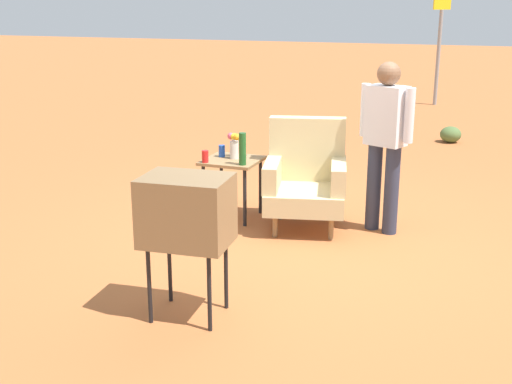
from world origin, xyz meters
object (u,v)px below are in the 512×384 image
Objects in this scene: person_standing at (385,137)px; flower_vase at (234,144)px; road_sign at (439,40)px; bottle_short_clear at (235,147)px; tv_on_stand at (187,211)px; soda_can_red at (205,156)px; soda_can_blue at (222,151)px; side_table at (232,168)px; bottle_wine_green at (242,149)px; armchair at (306,177)px.

person_standing is 1.53m from flower_vase.
road_sign reaches higher than bottle_short_clear.
tv_on_stand reaches higher than soda_can_red.
side_table is at bearing -23.61° from soda_can_blue.
bottle_wine_green is 1.21× the size of flower_vase.
road_sign reaches higher than armchair.
road_sign is 20.00× the size of soda_can_blue.
road_sign reaches higher than bottle_wine_green.
flower_vase is (0.03, -0.10, 0.05)m from bottle_short_clear.
road_sign is 8.97m from bottle_wine_green.
road_sign reaches higher than flower_vase.
soda_can_blue is (-0.92, 0.06, 0.18)m from armchair.
bottle_wine_green is 0.28m from flower_vase.
bottle_short_clear is at bearing 104.43° from tv_on_stand.
bottle_short_clear is 1.64× the size of soda_can_blue.
tv_on_stand is at bearing -112.56° from person_standing.
tv_on_stand reaches higher than flower_vase.
tv_on_stand is 2.02m from bottle_wine_green.
soda_can_red is at bearing -168.63° from person_standing.
road_sign is 12.20× the size of bottle_short_clear.
armchair is 8.76m from road_sign.
road_sign is 8.68m from bottle_short_clear.
soda_can_blue is (-1.67, -0.06, -0.26)m from person_standing.
soda_can_red is 0.38× the size of bottle_wine_green.
bottle_wine_green is at bearing -161.85° from armchair.
soda_can_blue is at bearing 176.56° from armchair.
tv_on_stand reaches higher than bottle_wine_green.
armchair is 0.78m from side_table.
side_table is at bearing 48.80° from soda_can_red.
bottle_short_clear is 0.14m from soda_can_blue.
bottle_short_clear is at bearing 171.05° from armchair.
soda_can_red is 0.34m from flower_vase.
flower_vase is at bearing 75.99° from side_table.
armchair is at bearing 13.44° from soda_can_red.
bottle_short_clear is at bearing 100.31° from side_table.
armchair is at bearing -92.35° from road_sign.
bottle_short_clear reaches higher than soda_can_red.
road_sign is 8.78m from flower_vase.
road_sign is at bearing 81.51° from soda_can_red.
tv_on_stand reaches higher than side_table.
flower_vase is (-0.56, 2.21, -0.01)m from tv_on_stand.
person_standing is at bearing 4.48° from side_table.
person_standing is at bearing 11.37° from soda_can_red.
armchair is 0.68m from bottle_wine_green.
road_sign is 9.06m from soda_can_red.
flower_vase is at bearing -176.65° from person_standing.
person_standing is at bearing 1.95° from soda_can_blue.
bottle_short_clear is 0.39m from bottle_wine_green.
flower_vase is at bearing 178.25° from armchair.
person_standing reaches higher than soda_can_red.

